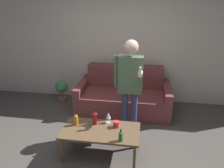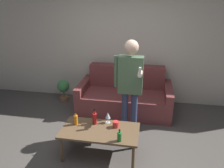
{
  "view_description": "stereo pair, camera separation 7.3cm",
  "coord_description": "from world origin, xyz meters",
  "px_view_note": "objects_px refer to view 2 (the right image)",
  "views": [
    {
      "loc": [
        0.5,
        -2.36,
        2.18
      ],
      "look_at": [
        0.03,
        0.7,
        0.95
      ],
      "focal_mm": 35.0,
      "sensor_mm": 36.0,
      "label": 1
    },
    {
      "loc": [
        0.57,
        -2.35,
        2.18
      ],
      "look_at": [
        0.03,
        0.7,
        0.95
      ],
      "focal_mm": 35.0,
      "sensor_mm": 36.0,
      "label": 2
    }
  ],
  "objects_px": {
    "coffee_table": "(100,132)",
    "person_standing_front": "(130,82)",
    "couch": "(125,96)",
    "bottle_orange": "(119,136)"
  },
  "relations": [
    {
      "from": "coffee_table",
      "to": "person_standing_front",
      "type": "bearing_deg",
      "value": 58.41
    },
    {
      "from": "couch",
      "to": "person_standing_front",
      "type": "height_order",
      "value": "person_standing_front"
    },
    {
      "from": "coffee_table",
      "to": "couch",
      "type": "bearing_deg",
      "value": 82.95
    },
    {
      "from": "coffee_table",
      "to": "bottle_orange",
      "type": "xyz_separation_m",
      "value": [
        0.31,
        -0.21,
        0.11
      ]
    },
    {
      "from": "person_standing_front",
      "to": "couch",
      "type": "bearing_deg",
      "value": 100.9
    },
    {
      "from": "coffee_table",
      "to": "bottle_orange",
      "type": "bearing_deg",
      "value": -34.11
    },
    {
      "from": "couch",
      "to": "coffee_table",
      "type": "distance_m",
      "value": 1.5
    },
    {
      "from": "couch",
      "to": "coffee_table",
      "type": "height_order",
      "value": "couch"
    },
    {
      "from": "couch",
      "to": "coffee_table",
      "type": "xyz_separation_m",
      "value": [
        -0.18,
        -1.48,
        0.08
      ]
    },
    {
      "from": "couch",
      "to": "bottle_orange",
      "type": "bearing_deg",
      "value": -85.68
    }
  ]
}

